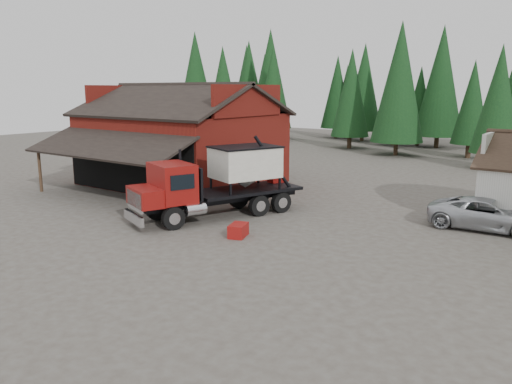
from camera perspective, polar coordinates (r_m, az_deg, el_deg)
The scene contains 9 objects.
ground at distance 22.48m, azimuth -5.90°, elevation -5.78°, with size 120.00×120.00×0.00m, color #474038.
red_barn at distance 36.43m, azimuth -8.55°, elevation 5.21°, with size 12.80×13.63×7.18m.
conifer_backdrop at distance 60.05m, azimuth 21.92°, elevation 4.43°, with size 76.00×16.00×16.00m, color black, non-canonical shape.
near_pine_a at distance 57.03m, azimuth -3.77°, elevation 11.34°, with size 4.40×4.40×11.40m.
near_pine_b at distance 46.68m, azimuth 25.98°, elevation 9.51°, with size 3.96×3.96×10.40m.
near_pine_d at distance 53.20m, azimuth 16.08°, elevation 11.98°, with size 5.28×5.28×13.40m.
feed_truck at distance 26.55m, azimuth -4.24°, elevation 1.41°, with size 5.80×9.73×4.28m.
silver_car at distance 26.72m, azimuth 24.98°, elevation -2.32°, with size 2.53×5.49×1.52m, color #B7BABF.
equip_box at distance 23.18m, azimuth -2.04°, elevation -4.40°, with size 0.70×1.10×0.60m, color maroon.
Camera 1 is at (14.38, -15.92, 6.73)m, focal length 35.00 mm.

